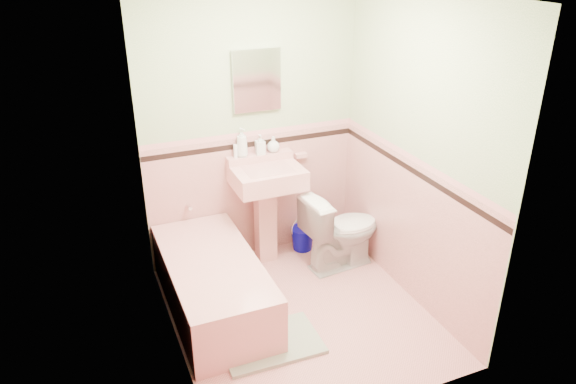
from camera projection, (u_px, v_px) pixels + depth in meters
name	position (u px, v px, depth m)	size (l,w,h in m)	color
floor	(300.00, 313.00, 4.51)	(2.20, 2.20, 0.00)	pink
wall_back	(251.00, 130.00, 4.89)	(2.50, 2.50, 0.00)	beige
wall_front	(381.00, 246.00, 3.06)	(2.50, 2.50, 0.00)	beige
wall_left	(164.00, 197.00, 3.63)	(2.50, 2.50, 0.00)	beige
wall_right	(416.00, 155.00, 4.33)	(2.50, 2.50, 0.00)	beige
wainscot_back	(254.00, 196.00, 5.16)	(2.00, 2.00, 0.00)	pink
wainscot_front	(372.00, 336.00, 3.34)	(2.00, 2.00, 0.00)	pink
wainscot_left	(174.00, 279.00, 3.91)	(2.20, 2.20, 0.00)	pink
wainscot_right	(407.00, 227.00, 4.60)	(2.20, 2.20, 0.00)	pink
accent_back	(253.00, 144.00, 4.93)	(2.00, 2.00, 0.00)	black
accent_front	(378.00, 264.00, 3.13)	(2.00, 2.00, 0.00)	black
accent_left	(169.00, 214.00, 3.69)	(2.20, 2.20, 0.00)	black
accent_right	(413.00, 171.00, 4.37)	(2.20, 2.20, 0.00)	black
cap_back	(252.00, 134.00, 4.89)	(2.00, 2.00, 0.00)	pink
cap_front	(379.00, 249.00, 3.08)	(2.00, 2.00, 0.00)	pink
cap_left	(167.00, 201.00, 3.64)	(2.20, 2.20, 0.00)	pink
cap_right	(414.00, 159.00, 4.33)	(2.20, 2.20, 0.00)	pink
bathtub	(213.00, 286.00, 4.47)	(0.70, 1.50, 0.45)	#D99290
tub_faucet	(189.00, 206.00, 4.89)	(0.04, 0.04, 0.12)	silver
sink	(268.00, 216.00, 5.04)	(0.62, 0.51, 0.97)	#D99290
sink_faucet	(261.00, 164.00, 4.96)	(0.02, 0.02, 0.10)	silver
medicine_cabinet	(257.00, 80.00, 4.70)	(0.43, 0.04, 0.54)	white
soap_dish	(301.00, 155.00, 5.15)	(0.11, 0.07, 0.04)	#D99290
soap_bottle_left	(242.00, 142.00, 4.84)	(0.10, 0.10, 0.26)	#B2B2B2
soap_bottle_mid	(260.00, 144.00, 4.92)	(0.08, 0.08, 0.18)	#B2B2B2
soap_bottle_right	(273.00, 144.00, 4.97)	(0.11, 0.11, 0.15)	#B2B2B2
tube	(236.00, 151.00, 4.85)	(0.04, 0.04, 0.12)	white
toilet	(341.00, 230.00, 5.02)	(0.42, 0.73, 0.75)	white
bucket	(303.00, 238.00, 5.40)	(0.23, 0.23, 0.23)	#05058F
bath_mat	(271.00, 343.00, 4.15)	(0.75, 0.50, 0.03)	#94A589
shoe	(265.00, 339.00, 4.13)	(0.14, 0.07, 0.06)	#BF1E59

